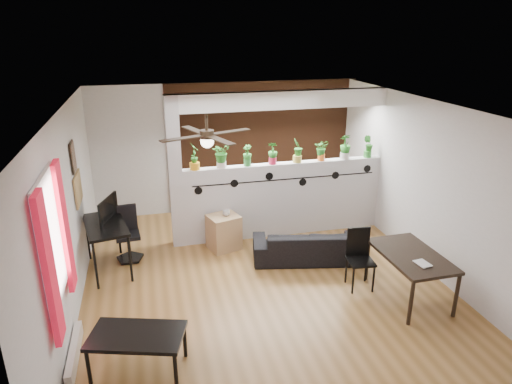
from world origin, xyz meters
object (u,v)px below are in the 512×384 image
object	(u,v)px
potted_plant_1	(221,154)
potted_plant_2	(247,155)
dining_table	(411,259)
sofa	(307,245)
potted_plant_6	(345,146)
potted_plant_3	(273,152)
potted_plant_5	(322,150)
ceiling_fan	(207,137)
office_chair	(128,237)
computer_desk	(105,228)
folding_chair	(359,252)
cube_shelf	(224,232)
potted_plant_4	(298,150)
cup	(226,213)
coffee_table	(137,338)
potted_plant_0	(194,155)
potted_plant_7	(368,146)

from	to	relation	value
potted_plant_1	potted_plant_2	distance (m)	0.45
dining_table	sofa	bearing A→B (deg)	125.21
sofa	potted_plant_6	bearing A→B (deg)	-123.20
potted_plant_3	potted_plant_5	xyz separation A→B (m)	(0.90, -0.00, -0.01)
ceiling_fan	office_chair	distance (m)	2.68
ceiling_fan	computer_desk	xyz separation A→B (m)	(-1.45, 1.16, -1.60)
potted_plant_3	folding_chair	xyz separation A→B (m)	(0.75, -1.97, -1.03)
cube_shelf	folding_chair	world-z (taller)	folding_chair
potted_plant_4	cube_shelf	bearing A→B (deg)	-166.37
potted_plant_3	dining_table	size ratio (longest dim) A/B	0.31
potted_plant_5	office_chair	size ratio (longest dim) A/B	0.42
ceiling_fan	cup	size ratio (longest dim) A/B	9.73
cup	computer_desk	distance (m)	1.95
coffee_table	dining_table	bearing A→B (deg)	9.12
potted_plant_3	cup	bearing A→B (deg)	-159.31
potted_plant_4	coffee_table	xyz separation A→B (m)	(-2.84, -3.04, -1.16)
potted_plant_0	folding_chair	bearing A→B (deg)	-43.12
ceiling_fan	dining_table	bearing A→B (deg)	-13.65
potted_plant_1	dining_table	world-z (taller)	potted_plant_1
computer_desk	office_chair	distance (m)	0.53
potted_plant_3	office_chair	bearing A→B (deg)	-172.36
ceiling_fan	potted_plant_5	xyz separation A→B (m)	(2.28, 1.80, -0.76)
cup	office_chair	distance (m)	1.65
potted_plant_1	potted_plant_7	bearing A→B (deg)	0.00
potted_plant_0	potted_plant_5	distance (m)	2.26
potted_plant_5	potted_plant_7	xyz separation A→B (m)	(0.90, 0.00, 0.01)
potted_plant_2	cup	xyz separation A→B (m)	(-0.45, -0.34, -0.89)
potted_plant_2	potted_plant_7	size ratio (longest dim) A/B	0.91
sofa	cup	distance (m)	1.46
cube_shelf	office_chair	bearing A→B (deg)	162.86
dining_table	folding_chair	bearing A→B (deg)	138.76
potted_plant_3	potted_plant_4	size ratio (longest dim) A/B	0.90
ceiling_fan	coffee_table	size ratio (longest dim) A/B	1.05
cup	dining_table	bearing A→B (deg)	-43.85
potted_plant_1	cup	size ratio (longest dim) A/B	3.66
cup	folding_chair	distance (m)	2.33
potted_plant_7	folding_chair	size ratio (longest dim) A/B	0.45
potted_plant_2	potted_plant_3	bearing A→B (deg)	0.00
potted_plant_5	coffee_table	xyz separation A→B (m)	(-3.29, -3.04, -1.13)
office_chair	coffee_table	world-z (taller)	office_chair
potted_plant_7	dining_table	world-z (taller)	potted_plant_7
cup	computer_desk	xyz separation A→B (m)	(-1.92, -0.30, 0.06)
potted_plant_1	potted_plant_5	bearing A→B (deg)	0.00
potted_plant_0	potted_plant_1	xyz separation A→B (m)	(0.45, 0.00, -0.01)
potted_plant_4	sofa	xyz separation A→B (m)	(-0.14, -1.05, -1.33)
sofa	folding_chair	distance (m)	1.06
potted_plant_2	folding_chair	size ratio (longest dim) A/B	0.41
potted_plant_7	potted_plant_6	bearing A→B (deg)	180.00
potted_plant_2	cube_shelf	size ratio (longest dim) A/B	0.61
potted_plant_5	computer_desk	distance (m)	3.87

